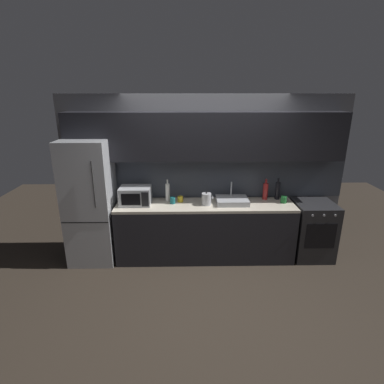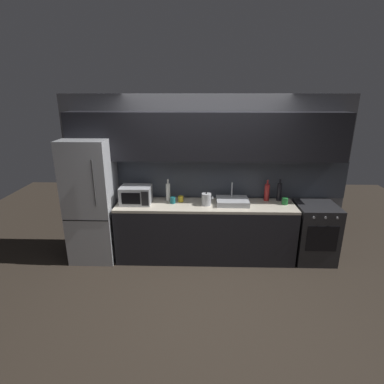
# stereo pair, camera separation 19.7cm
# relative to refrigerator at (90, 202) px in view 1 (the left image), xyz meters

# --- Properties ---
(ground_plane) EXTENTS (10.00, 10.00, 0.00)m
(ground_plane) POSITION_rel_refrigerator_xyz_m (1.74, -0.90, -0.94)
(ground_plane) COLOR #2D261E
(back_wall) EXTENTS (4.45, 0.44, 2.50)m
(back_wall) POSITION_rel_refrigerator_xyz_m (1.74, 0.30, 0.61)
(back_wall) COLOR slate
(back_wall) RESTS_ON ground
(counter_run) EXTENTS (2.71, 0.60, 0.90)m
(counter_run) POSITION_rel_refrigerator_xyz_m (1.74, 0.00, -0.49)
(counter_run) COLOR black
(counter_run) RESTS_ON ground
(refrigerator) EXTENTS (0.68, 0.69, 1.89)m
(refrigerator) POSITION_rel_refrigerator_xyz_m (0.00, 0.00, 0.00)
(refrigerator) COLOR #ADAFB5
(refrigerator) RESTS_ON ground
(oven_range) EXTENTS (0.60, 0.62, 0.90)m
(oven_range) POSITION_rel_refrigerator_xyz_m (3.43, -0.00, -0.49)
(oven_range) COLOR #232326
(oven_range) RESTS_ON ground
(microwave) EXTENTS (0.46, 0.35, 0.27)m
(microwave) POSITION_rel_refrigerator_xyz_m (0.68, 0.02, 0.09)
(microwave) COLOR #A8AAAF
(microwave) RESTS_ON counter_run
(sink_basin) EXTENTS (0.48, 0.38, 0.30)m
(sink_basin) POSITION_rel_refrigerator_xyz_m (2.15, 0.03, -0.00)
(sink_basin) COLOR #ADAFB5
(sink_basin) RESTS_ON counter_run
(kettle) EXTENTS (0.18, 0.14, 0.20)m
(kettle) POSITION_rel_refrigerator_xyz_m (1.75, -0.03, 0.05)
(kettle) COLOR #B7BABF
(kettle) RESTS_ON counter_run
(wine_bottle_white) EXTENTS (0.07, 0.07, 0.35)m
(wine_bottle_white) POSITION_rel_refrigerator_xyz_m (1.16, 0.15, 0.10)
(wine_bottle_white) COLOR silver
(wine_bottle_white) RESTS_ON counter_run
(wine_bottle_red) EXTENTS (0.08, 0.08, 0.33)m
(wine_bottle_red) POSITION_rel_refrigerator_xyz_m (2.70, 0.21, 0.09)
(wine_bottle_red) COLOR #A82323
(wine_bottle_red) RESTS_ON counter_run
(wine_bottle_dark) EXTENTS (0.07, 0.07, 0.35)m
(wine_bottle_dark) POSITION_rel_refrigerator_xyz_m (2.89, 0.21, 0.10)
(wine_bottle_dark) COLOR black
(wine_bottle_dark) RESTS_ON counter_run
(mug_green) EXTENTS (0.09, 0.09, 0.10)m
(mug_green) POSITION_rel_refrigerator_xyz_m (2.94, 0.03, 0.01)
(mug_green) COLOR #1E6B2D
(mug_green) RESTS_ON counter_run
(mug_yellow) EXTENTS (0.09, 0.09, 0.09)m
(mug_yellow) POSITION_rel_refrigerator_xyz_m (1.35, 0.12, -0.00)
(mug_yellow) COLOR gold
(mug_yellow) RESTS_ON counter_run
(mug_teal) EXTENTS (0.08, 0.08, 0.10)m
(mug_teal) POSITION_rel_refrigerator_xyz_m (1.24, 0.03, 0.01)
(mug_teal) COLOR #19666B
(mug_teal) RESTS_ON counter_run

